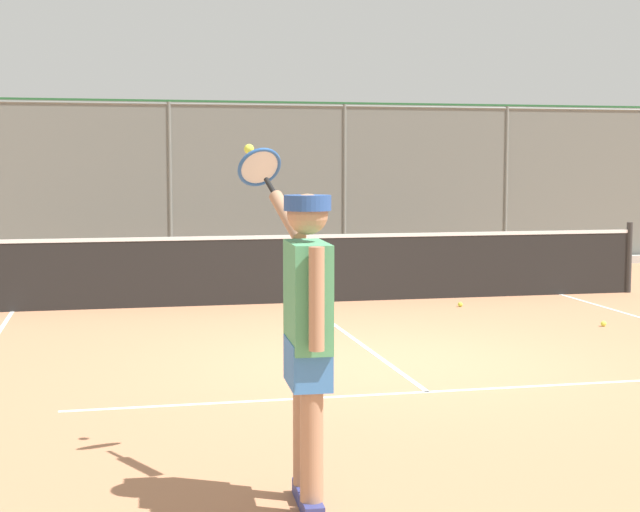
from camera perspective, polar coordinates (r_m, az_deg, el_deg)
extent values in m
plane|color=#B27551|center=(9.59, 3.87, -6.27)|extent=(60.00, 60.00, 0.00)
cube|color=white|center=(8.37, 6.40, -8.02)|extent=(6.14, 0.05, 0.01)
cube|color=white|center=(10.92, 1.81, -4.79)|extent=(0.05, 5.44, 0.01)
cylinder|color=slate|center=(18.77, 10.98, 4.09)|extent=(0.07, 0.07, 3.04)
cylinder|color=slate|center=(17.75, 1.45, 4.11)|extent=(0.07, 0.07, 3.04)
cylinder|color=slate|center=(17.27, -8.90, 4.01)|extent=(0.07, 0.07, 3.04)
cylinder|color=slate|center=(17.47, -3.68, 8.93)|extent=(15.95, 0.05, 0.05)
cube|color=slate|center=(17.44, -3.65, 4.08)|extent=(15.95, 0.02, 3.04)
cube|color=#387A3D|center=(18.08, -3.97, 4.21)|extent=(18.95, 0.90, 3.09)
cube|color=#ADADA8|center=(17.36, -3.54, -0.71)|extent=(16.95, 0.18, 0.15)
cylinder|color=#2D2D2D|center=(15.28, 17.88, -0.08)|extent=(0.09, 0.09, 1.07)
cube|color=black|center=(13.49, -1.00, -0.87)|extent=(10.01, 0.02, 0.91)
cube|color=white|center=(13.44, -1.00, 1.16)|extent=(10.01, 0.04, 0.05)
cube|color=white|center=(13.49, -1.00, -0.87)|extent=(0.05, 0.04, 0.91)
cube|color=navy|center=(5.52, -0.50, -14.77)|extent=(0.12, 0.27, 0.09)
cylinder|color=#A87A5B|center=(5.38, -0.50, -10.16)|extent=(0.13, 0.13, 0.83)
cube|color=navy|center=(5.78, -0.95, -13.81)|extent=(0.12, 0.27, 0.09)
cylinder|color=#A87A5B|center=(5.65, -0.95, -9.39)|extent=(0.13, 0.13, 0.83)
cube|color=#3D7AC6|center=(5.43, -0.74, -6.35)|extent=(0.24, 0.45, 0.26)
cube|color=#4C9E6B|center=(5.37, -0.74, -2.37)|extent=(0.24, 0.52, 0.60)
cylinder|color=#A87A5B|center=(5.06, -0.21, -2.58)|extent=(0.08, 0.08, 0.55)
cylinder|color=#A87A5B|center=(5.79, -1.96, 2.38)|extent=(0.18, 0.41, 0.31)
sphere|color=#A87A5B|center=(5.32, -0.75, 2.50)|extent=(0.23, 0.23, 0.23)
cylinder|color=#284C93|center=(5.32, -0.75, 3.18)|extent=(0.28, 0.28, 0.09)
cube|color=#284C93|center=(5.45, -0.95, 2.87)|extent=(0.21, 0.22, 0.02)
cylinder|color=black|center=(6.02, -2.94, 4.09)|extent=(0.07, 0.17, 0.13)
torus|color=#28569E|center=(6.19, -3.62, 5.28)|extent=(0.33, 0.25, 0.26)
cylinder|color=silver|center=(6.19, -3.62, 5.28)|extent=(0.27, 0.19, 0.21)
sphere|color=#D6E042|center=(6.35, -4.24, 6.36)|extent=(0.07, 0.07, 0.07)
sphere|color=#D6E042|center=(12.07, 16.50, -3.88)|extent=(0.07, 0.07, 0.07)
sphere|color=#C1D138|center=(13.28, 8.33, -2.87)|extent=(0.07, 0.07, 0.07)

